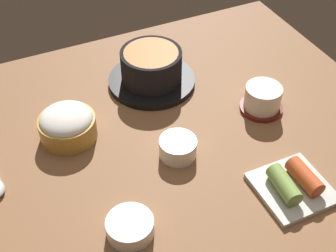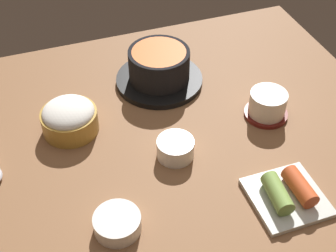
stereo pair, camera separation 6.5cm
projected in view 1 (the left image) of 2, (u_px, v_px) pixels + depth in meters
dining_table at (155, 137)px, 95.90cm from camera, size 100.00×76.00×2.00cm
stone_pot at (151, 69)px, 104.76cm from camera, size 19.84×19.84×8.44cm
rice_bowl at (67, 124)px, 92.39cm from camera, size 11.43×11.43×6.66cm
tea_cup_with_saucer at (263, 99)px, 98.78cm from camera, size 9.22×9.22×5.83cm
banchan_cup_center at (178, 147)px, 89.53cm from camera, size 7.25×7.25×3.77cm
kimchi_plate at (293, 184)px, 83.44cm from camera, size 12.68×12.68×4.21cm
side_bowl_near at (130, 226)px, 76.84cm from camera, size 8.06×8.06×2.99cm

